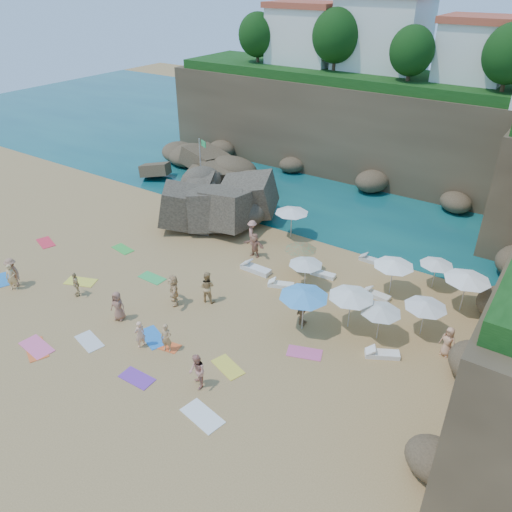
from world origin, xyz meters
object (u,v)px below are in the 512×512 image
Objects in this scene: parasol_2 at (437,263)px; person_stand_2 at (252,233)px; parasol_1 at (394,263)px; person_stand_4 at (448,342)px; person_stand_0 at (11,277)px; person_stand_1 at (207,287)px; parasol_0 at (292,210)px; person_stand_5 at (255,245)px; person_stand_3 at (302,309)px; rock_outcrop at (210,216)px; lounger_0 at (256,269)px; person_stand_6 at (140,334)px; flag_pole at (202,158)px.

person_stand_2 is (-11.95, -1.61, -0.81)m from parasol_2.
person_stand_4 is (4.27, -3.65, -1.21)m from parasol_1.
person_stand_0 is 0.88× the size of person_stand_1.
parasol_0 is 3.16m from person_stand_2.
person_stand_4 is 13.54m from person_stand_5.
parasol_0 is 1.20× the size of parasol_2.
parasol_0 reaches higher than person_stand_1.
person_stand_3 reaches higher than person_stand_4.
rock_outcrop is at bearing 171.51° from parasol_1.
parasol_0 is at bearing 96.65° from lounger_0.
person_stand_3 is 1.26× the size of person_stand_6.
flag_pole is 1.90× the size of parasol_0.
person_stand_2 is 9.32m from person_stand_3.
person_stand_1 is 4.99m from person_stand_6.
flag_pole is at bearing 169.11° from parasol_2.
parasol_0 is 9.53m from person_stand_1.
person_stand_3 is at bearing -122.21° from parasol_2.
parasol_2 is at bearing -1.96° from person_stand_0.
rock_outcrop reaches higher than person_stand_0.
rock_outcrop is 5.58m from person_stand_2.
person_stand_3 reaches higher than parasol_2.
person_stand_0 is 17.12m from person_stand_3.
rock_outcrop is 15.55m from parasol_1.
person_stand_2 is (5.18, -1.86, 0.89)m from rock_outcrop.
person_stand_6 is (-5.78, -6.14, -0.20)m from person_stand_3.
parasol_1 is 5.75m from person_stand_4.
flag_pole is 19.98m from parasol_1.
person_stand_0 reaches higher than lounger_0.
parasol_1 is (19.02, -6.04, -0.84)m from flag_pole.
person_stand_2 reaches higher than lounger_0.
lounger_0 is 5.93m from person_stand_3.
parasol_1 reaches higher than person_stand_4.
person_stand_1 is at bearing -89.55° from parasol_0.
lounger_0 is 1.22× the size of person_stand_4.
parasol_2 is 1.18× the size of person_stand_5.
person_stand_2 reaches higher than person_stand_0.
parasol_0 is 1.19× the size of lounger_0.
rock_outcrop is 4.44× the size of person_stand_3.
person_stand_2 is at bearing 177.64° from parasol_1.
person_stand_0 is 0.94× the size of person_stand_2.
person_stand_3 is (12.42, -7.74, 0.97)m from rock_outcrop.
person_stand_3 is at bearing -31.92° from rock_outcrop.
rock_outcrop reaches higher than lounger_0.
person_stand_1 is at bearing 96.99° from person_stand_3.
parasol_1 is at bearing -18.73° from parasol_0.
rock_outcrop is at bearing -175.17° from parasol_0.
flag_pole is at bearing 174.04° from person_stand_4.
parasol_2 is at bearing 25.06° from lounger_0.
person_stand_1 reaches higher than person_stand_4.
parasol_0 reaches higher than parasol_1.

